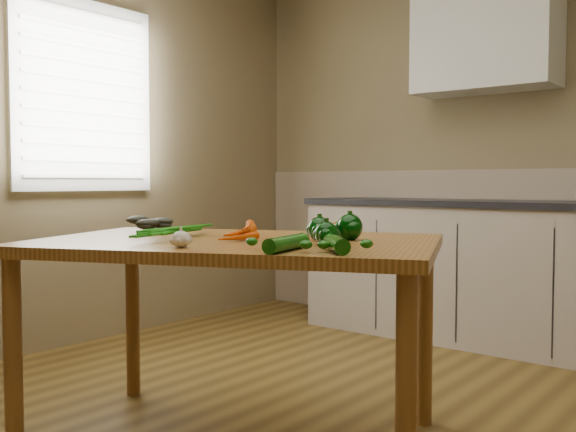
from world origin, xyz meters
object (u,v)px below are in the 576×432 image
(leafy_greens, at_px, (154,220))
(zucchini_a, at_px, (336,244))
(carrot_bunch, at_px, (222,229))
(tomato_c, at_px, (340,230))
(pepper_b, at_px, (350,227))
(tomato_b, at_px, (342,231))
(pepper_c, at_px, (326,234))
(table, at_px, (237,262))
(tomato_a, at_px, (318,229))
(garlic_bulb, at_px, (181,239))
(zucchini_b, at_px, (287,243))
(pepper_a, at_px, (319,229))

(leafy_greens, bearing_deg, zucchini_a, -9.38)
(carrot_bunch, xyz_separation_m, tomato_c, (0.35, 0.29, -0.00))
(pepper_b, xyz_separation_m, tomato_b, (-0.07, 0.06, -0.02))
(pepper_b, bearing_deg, pepper_c, -76.87)
(table, xyz_separation_m, tomato_a, (0.19, 0.27, 0.12))
(carrot_bunch, distance_m, leafy_greens, 0.49)
(garlic_bulb, relative_size, tomato_b, 1.06)
(tomato_b, xyz_separation_m, tomato_c, (0.02, -0.04, 0.01))
(pepper_b, relative_size, tomato_c, 1.30)
(pepper_b, relative_size, tomato_b, 1.57)
(table, relative_size, pepper_c, 21.50)
(table, bearing_deg, pepper_b, 11.30)
(leafy_greens, xyz_separation_m, zucchini_b, (0.94, -0.24, -0.03))
(garlic_bulb, bearing_deg, tomato_c, 69.72)
(table, bearing_deg, zucchini_a, -36.98)
(pepper_a, bearing_deg, tomato_b, 89.78)
(pepper_b, relative_size, zucchini_b, 0.39)
(carrot_bunch, distance_m, zucchini_a, 0.62)
(pepper_c, relative_size, zucchini_b, 0.32)
(zucchini_b, bearing_deg, zucchini_a, 23.01)
(leafy_greens, xyz_separation_m, tomato_b, (0.82, 0.26, -0.02))
(leafy_greens, relative_size, zucchini_b, 0.85)
(pepper_c, relative_size, tomato_c, 1.09)
(table, bearing_deg, garlic_bulb, -101.09)
(tomato_a, relative_size, tomato_b, 1.18)
(table, height_order, zucchini_b, zucchini_b)
(carrot_bunch, height_order, pepper_a, pepper_a)
(pepper_c, bearing_deg, zucchini_a, -46.25)
(leafy_greens, distance_m, tomato_b, 0.86)
(table, relative_size, zucchini_b, 6.96)
(table, distance_m, garlic_bulb, 0.37)
(leafy_greens, height_order, zucchini_b, leafy_greens)
(carrot_bunch, xyz_separation_m, pepper_a, (0.33, 0.18, 0.01))
(zucchini_a, bearing_deg, carrot_bunch, 169.52)
(carrot_bunch, bearing_deg, pepper_b, 10.03)
(tomato_a, bearing_deg, pepper_a, -51.53)
(pepper_c, height_order, tomato_a, pepper_c)
(tomato_b, xyz_separation_m, zucchini_a, (0.28, -0.44, -0.00))
(table, distance_m, zucchini_a, 0.58)
(zucchini_a, bearing_deg, tomato_a, 132.20)
(pepper_b, height_order, tomato_a, pepper_b)
(pepper_a, distance_m, tomato_b, 0.15)
(pepper_b, xyz_separation_m, tomato_a, (-0.17, 0.03, -0.01))
(tomato_b, distance_m, zucchini_b, 0.52)
(tomato_a, height_order, zucchini_b, tomato_a)
(pepper_b, distance_m, zucchini_a, 0.43)
(table, xyz_separation_m, zucchini_b, (0.41, -0.20, 0.11))
(garlic_bulb, relative_size, pepper_c, 0.81)
(tomato_c, bearing_deg, leafy_greens, -165.23)
(pepper_c, bearing_deg, leafy_greens, 178.50)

